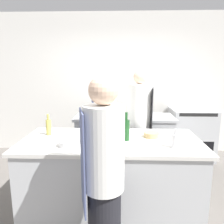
# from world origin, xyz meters

# --- Properties ---
(ground_plane) EXTENTS (16.00, 16.00, 0.00)m
(ground_plane) POSITION_xyz_m (0.00, 0.00, 0.00)
(ground_plane) COLOR #605B56
(wall_back) EXTENTS (8.00, 0.06, 2.80)m
(wall_back) POSITION_xyz_m (0.00, 2.13, 1.40)
(wall_back) COLOR silver
(wall_back) RESTS_ON ground_plane
(prep_counter) EXTENTS (2.03, 0.94, 0.92)m
(prep_counter) POSITION_xyz_m (0.00, 0.00, 0.46)
(prep_counter) COLOR #B7BABC
(prep_counter) RESTS_ON ground_plane
(pass_counter) EXTENTS (1.66, 0.61, 0.92)m
(pass_counter) POSITION_xyz_m (0.18, 1.24, 0.46)
(pass_counter) COLOR #B7BABC
(pass_counter) RESTS_ON ground_plane
(oven_range) EXTENTS (0.79, 0.67, 0.96)m
(oven_range) POSITION_xyz_m (1.48, 1.74, 0.48)
(oven_range) COLOR #B7BABC
(oven_range) RESTS_ON ground_plane
(chef_at_prep_near) EXTENTS (0.37, 0.35, 1.68)m
(chef_at_prep_near) POSITION_xyz_m (-0.03, -0.77, 0.85)
(chef_at_prep_near) COLOR black
(chef_at_prep_near) RESTS_ON ground_plane
(chef_at_stove) EXTENTS (0.39, 0.37, 1.70)m
(chef_at_stove) POSITION_xyz_m (0.39, 0.75, 0.85)
(chef_at_stove) COLOR black
(chef_at_stove) RESTS_ON ground_plane
(chef_at_pass_far) EXTENTS (0.38, 0.36, 1.63)m
(chef_at_pass_far) POSITION_xyz_m (-0.12, 0.69, 0.82)
(chef_at_pass_far) COLOR black
(chef_at_pass_far) RESTS_ON ground_plane
(bottle_olive_oil) EXTENTS (0.06, 0.06, 0.26)m
(bottle_olive_oil) POSITION_xyz_m (-0.76, 0.15, 1.03)
(bottle_olive_oil) COLOR #B2A84C
(bottle_olive_oil) RESTS_ON prep_counter
(bottle_vinegar) EXTENTS (0.08, 0.08, 0.32)m
(bottle_vinegar) POSITION_xyz_m (0.17, -0.01, 1.05)
(bottle_vinegar) COLOR #19471E
(bottle_vinegar) RESTS_ON prep_counter
(bottle_wine) EXTENTS (0.07, 0.07, 0.20)m
(bottle_wine) POSITION_xyz_m (0.66, -0.24, 1.00)
(bottle_wine) COLOR silver
(bottle_wine) RESTS_ON prep_counter
(bottle_cooking_oil) EXTENTS (0.08, 0.08, 0.29)m
(bottle_cooking_oil) POSITION_xyz_m (0.06, 0.24, 1.04)
(bottle_cooking_oil) COLOR #2D5175
(bottle_cooking_oil) RESTS_ON prep_counter
(bowl_mixing_large) EXTENTS (0.21, 0.21, 0.06)m
(bowl_mixing_large) POSITION_xyz_m (0.01, -0.30, 0.95)
(bowl_mixing_large) COLOR white
(bowl_mixing_large) RESTS_ON prep_counter
(bowl_prep_small) EXTENTS (0.22, 0.22, 0.06)m
(bowl_prep_small) POSITION_xyz_m (-0.43, -0.22, 0.95)
(bowl_prep_small) COLOR white
(bowl_prep_small) RESTS_ON prep_counter
(bowl_ceramic_blue) EXTENTS (0.18, 0.18, 0.06)m
(bowl_ceramic_blue) POSITION_xyz_m (0.47, 0.11, 0.95)
(bowl_ceramic_blue) COLOR tan
(bowl_ceramic_blue) RESTS_ON prep_counter
(bowl_wooden_salad) EXTENTS (0.25, 0.25, 0.08)m
(bowl_wooden_salad) POSITION_xyz_m (-0.20, -0.08, 0.96)
(bowl_wooden_salad) COLOR tan
(bowl_wooden_salad) RESTS_ON prep_counter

